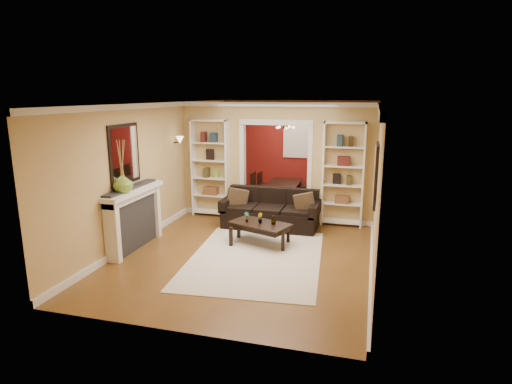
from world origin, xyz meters
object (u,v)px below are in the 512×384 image
(bookshelf_right, at_px, (343,175))
(coffee_table, at_px, (260,234))
(dining_table, at_px, (284,193))
(sofa, at_px, (270,209))
(bookshelf_left, at_px, (211,168))
(fireplace, at_px, (135,219))

(bookshelf_right, bearing_deg, coffee_table, -130.04)
(bookshelf_right, bearing_deg, dining_table, 134.41)
(sofa, xyz_separation_m, dining_table, (-0.16, 2.27, -0.15))
(sofa, height_order, bookshelf_left, bookshelf_left)
(bookshelf_left, xyz_separation_m, dining_table, (1.45, 1.69, -0.88))
(sofa, relative_size, bookshelf_left, 0.92)
(sofa, distance_m, bookshelf_left, 1.86)
(bookshelf_left, relative_size, bookshelf_right, 1.00)
(bookshelf_left, bearing_deg, sofa, -19.87)
(sofa, relative_size, dining_table, 1.40)
(sofa, bearing_deg, bookshelf_right, 21.21)
(coffee_table, distance_m, fireplace, 2.39)
(sofa, bearing_deg, dining_table, 93.95)
(bookshelf_left, relative_size, fireplace, 1.35)
(bookshelf_left, bearing_deg, fireplace, -102.05)
(sofa, xyz_separation_m, bookshelf_right, (1.49, 0.58, 0.73))
(sofa, distance_m, coffee_table, 1.14)
(bookshelf_right, xyz_separation_m, fireplace, (-3.64, -2.53, -0.57))
(coffee_table, relative_size, bookshelf_left, 0.50)
(coffee_table, distance_m, bookshelf_left, 2.56)
(fireplace, relative_size, dining_table, 1.12)
(sofa, height_order, fireplace, fireplace)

